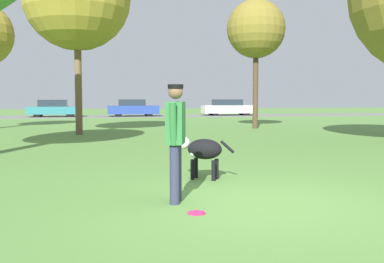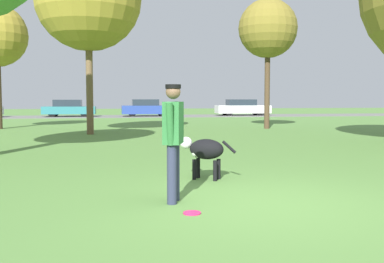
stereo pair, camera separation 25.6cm
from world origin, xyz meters
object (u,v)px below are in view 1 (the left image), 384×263
tree_far_right (256,29)px  frisbee (197,213)px  person (176,133)px  parked_car_white (228,108)px  parked_car_blue (133,108)px  dog (202,150)px  parked_car_teal (54,108)px

tree_far_right → frisbee: bearing=-112.8°
person → parked_car_white: size_ratio=0.35×
parked_car_blue → tree_far_right: bearing=-74.7°
dog → frisbee: 2.43m
person → parked_car_teal: (-4.17, 30.77, -0.28)m
parked_car_teal → frisbee: bearing=-80.9°
dog → person: bearing=96.5°
person → parked_car_teal: size_ratio=0.39×
parked_car_white → tree_far_right: bearing=-100.7°
dog → parked_car_teal: parked_car_teal is taller
dog → tree_far_right: bearing=-82.8°
person → frisbee: bearing=-150.1°
dog → parked_car_blue: (1.20, 28.88, 0.16)m
frisbee → person: bearing=102.0°
person → frisbee: 1.15m
parked_car_white → parked_car_teal: bearing=-177.6°
person → tree_far_right: (6.39, 14.25, 3.71)m
dog → parked_car_blue: 28.91m
dog → frisbee: bearing=106.2°
tree_far_right → parked_car_white: 17.52m
tree_far_right → parked_car_white: size_ratio=1.32×
frisbee → dog: bearing=74.9°
frisbee → tree_far_right: size_ratio=0.04×
tree_far_right → parked_car_blue: tree_far_right is taller
dog → frisbee: (-0.62, -2.30, -0.50)m
parked_car_blue → parked_car_white: 8.16m
tree_far_right → parked_car_teal: tree_far_right is taller
person → tree_far_right: 16.05m
dog → parked_car_white: bearing=-76.4°
dog → parked_car_blue: size_ratio=0.23×
dog → frisbee: dog is taller
frisbee → parked_car_white: 33.10m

